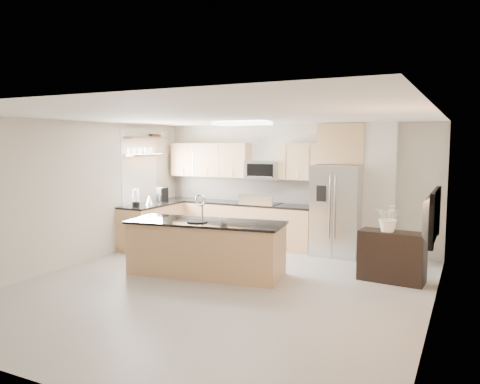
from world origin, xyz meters
The scene contains 27 objects.
floor centered at (0.00, 0.00, 0.00)m, with size 6.50×6.50×0.00m, color #AEACA6.
ceiling centered at (0.00, 0.00, 2.60)m, with size 6.00×6.50×0.02m, color white.
wall_back centered at (0.00, 3.25, 1.30)m, with size 6.00×0.02×2.60m, color beige.
wall_front centered at (0.00, -3.25, 1.30)m, with size 6.00×0.02×2.60m, color beige.
wall_left centered at (-3.00, 0.00, 1.30)m, with size 0.02×6.50×2.60m, color beige.
wall_right centered at (3.00, 0.00, 1.30)m, with size 0.02×6.50×2.60m, color beige.
back_counter centered at (-1.23, 2.93, 0.47)m, with size 3.55×0.66×1.44m.
left_counter centered at (-2.67, 1.85, 0.46)m, with size 0.66×1.50×0.92m.
range centered at (-0.60, 2.92, 0.47)m, with size 0.76×0.64×1.14m.
upper_cabinets centered at (-1.30, 3.09, 1.83)m, with size 3.50×0.33×0.75m.
microwave centered at (-0.60, 3.04, 1.63)m, with size 0.76×0.40×0.40m.
refrigerator centered at (1.06, 2.87, 0.89)m, with size 0.92×0.78×1.78m.
partition_column centered at (1.82, 3.10, 1.30)m, with size 0.60×0.30×2.60m, color beige.
window centered at (-2.98, 1.85, 1.65)m, with size 0.04×1.15×1.65m.
shelf_lower centered at (-2.85, 1.95, 1.95)m, with size 0.30×1.20×0.04m, color #915E3A.
shelf_upper centered at (-2.85, 1.95, 2.32)m, with size 0.30×1.20×0.04m, color #915E3A.
ceiling_fixture centered at (-0.40, 1.60, 2.56)m, with size 1.00×0.50×0.06m, color white.
island centered at (-0.56, 0.55, 0.46)m, with size 2.72×1.30×1.33m.
credenza centered at (2.31, 1.51, 0.40)m, with size 1.01×0.42×0.81m, color black.
cup centered at (-0.16, 0.43, 0.96)m, with size 0.13×0.13×0.10m, color white.
platter centered at (-0.64, 0.41, 0.91)m, with size 0.34×0.34×0.02m, color black.
blender centered at (-2.67, 1.35, 1.08)m, with size 0.16×0.16×0.36m.
kettle centered at (-2.62, 1.73, 1.02)m, with size 0.19×0.19×0.23m.
coffee_maker centered at (-2.69, 2.28, 1.07)m, with size 0.21×0.24×0.31m.
bowl centered at (-2.85, 2.27, 2.38)m, with size 0.36×0.36×0.09m, color #BDBEC0.
flower_vase centered at (2.26, 1.44, 1.16)m, with size 0.63×0.55×0.70m, color white.
television centered at (2.91, -0.20, 1.35)m, with size 1.08×0.14×0.62m, color black.
Camera 1 is at (3.39, -6.10, 2.21)m, focal length 35.00 mm.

